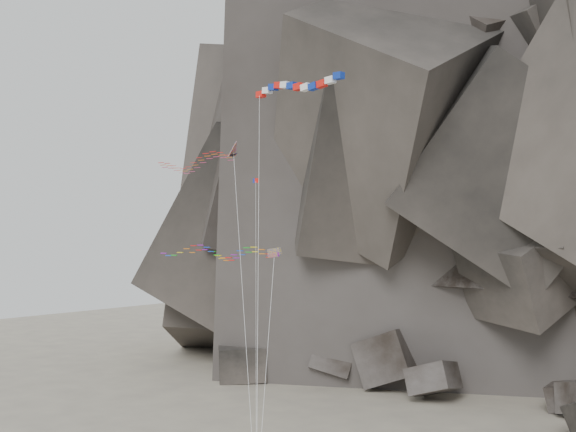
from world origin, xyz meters
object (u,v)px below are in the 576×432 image
Objects in this scene: banner_kite at (296,88)px; pennant_kite at (256,240)px; parafoil_kite at (212,252)px; delta_kite at (192,163)px.

pennant_kite is at bearing -142.02° from banner_kite.
pennant_kite reaches higher than parafoil_kite.
banner_kite is (10.44, 1.02, 5.50)m from delta_kite.
delta_kite reaches higher than parafoil_kite.
delta_kite is 1.50× the size of parafoil_kite.
banner_kite is at bearing -8.99° from delta_kite.
pennant_kite is (-2.94, -1.52, -12.35)m from banner_kite.
banner_kite reaches higher than parafoil_kite.
delta_kite is 11.85m from banner_kite.
parafoil_kite is at bearing -6.54° from delta_kite.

